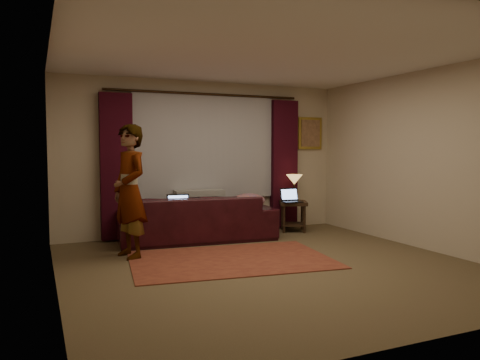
% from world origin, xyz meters
% --- Properties ---
extents(floor, '(5.00, 5.00, 0.01)m').
position_xyz_m(floor, '(0.00, 0.00, -0.01)').
color(floor, brown).
rests_on(floor, ground).
extents(ceiling, '(5.00, 5.00, 0.02)m').
position_xyz_m(ceiling, '(0.00, 0.00, 2.60)').
color(ceiling, silver).
rests_on(ceiling, ground).
extents(wall_back, '(5.00, 0.02, 2.60)m').
position_xyz_m(wall_back, '(0.00, 2.50, 1.30)').
color(wall_back, '#C1B297').
rests_on(wall_back, ground).
extents(wall_front, '(5.00, 0.02, 2.60)m').
position_xyz_m(wall_front, '(0.00, -2.50, 1.30)').
color(wall_front, '#C1B297').
rests_on(wall_front, ground).
extents(wall_left, '(0.02, 5.00, 2.60)m').
position_xyz_m(wall_left, '(-2.50, 0.00, 1.30)').
color(wall_left, '#C1B297').
rests_on(wall_left, ground).
extents(wall_right, '(0.02, 5.00, 2.60)m').
position_xyz_m(wall_right, '(2.50, 0.00, 1.30)').
color(wall_right, '#C1B297').
rests_on(wall_right, ground).
extents(sheer_curtain, '(2.50, 0.05, 1.80)m').
position_xyz_m(sheer_curtain, '(0.00, 2.44, 1.50)').
color(sheer_curtain, '#9B9BA2').
rests_on(sheer_curtain, wall_back).
extents(drape_left, '(0.50, 0.14, 2.30)m').
position_xyz_m(drape_left, '(-1.50, 2.39, 1.18)').
color(drape_left, black).
rests_on(drape_left, floor).
extents(drape_right, '(0.50, 0.14, 2.30)m').
position_xyz_m(drape_right, '(1.50, 2.39, 1.18)').
color(drape_right, black).
rests_on(drape_right, floor).
extents(curtain_rod, '(0.04, 0.04, 3.40)m').
position_xyz_m(curtain_rod, '(0.00, 2.39, 2.38)').
color(curtain_rod, black).
rests_on(curtain_rod, wall_back).
extents(picture_frame, '(0.50, 0.04, 0.60)m').
position_xyz_m(picture_frame, '(2.10, 2.47, 1.75)').
color(picture_frame, '#B19538').
rests_on(picture_frame, wall_back).
extents(sofa, '(2.54, 1.27, 0.99)m').
position_xyz_m(sofa, '(-0.33, 1.94, 0.50)').
color(sofa, black).
rests_on(sofa, floor).
extents(throw_blanket, '(0.85, 0.40, 0.10)m').
position_xyz_m(throw_blanket, '(-0.19, 2.23, 1.00)').
color(throw_blanket, gray).
rests_on(throw_blanket, sofa).
extents(clothing_pile, '(0.61, 0.50, 0.24)m').
position_xyz_m(clothing_pile, '(0.46, 1.68, 0.61)').
color(clothing_pile, '#7C4F5A').
rests_on(clothing_pile, sofa).
extents(laptop_sofa, '(0.39, 0.42, 0.26)m').
position_xyz_m(laptop_sofa, '(-0.66, 1.76, 0.62)').
color(laptop_sofa, black).
rests_on(laptop_sofa, sofa).
extents(area_rug, '(2.78, 2.04, 0.01)m').
position_xyz_m(area_rug, '(-0.34, 0.49, 0.01)').
color(area_rug, brown).
rests_on(area_rug, floor).
extents(end_table, '(0.61, 0.61, 0.53)m').
position_xyz_m(end_table, '(1.49, 2.02, 0.27)').
color(end_table, black).
rests_on(end_table, floor).
extents(tiffany_lamp, '(0.36, 0.36, 0.47)m').
position_xyz_m(tiffany_lamp, '(1.54, 2.09, 0.77)').
color(tiffany_lamp, olive).
rests_on(tiffany_lamp, end_table).
extents(laptop_table, '(0.36, 0.39, 0.24)m').
position_xyz_m(laptop_table, '(1.39, 1.90, 0.65)').
color(laptop_table, black).
rests_on(laptop_table, end_table).
extents(person, '(0.65, 0.65, 1.79)m').
position_xyz_m(person, '(-1.52, 1.17, 0.90)').
color(person, gray).
rests_on(person, floor).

